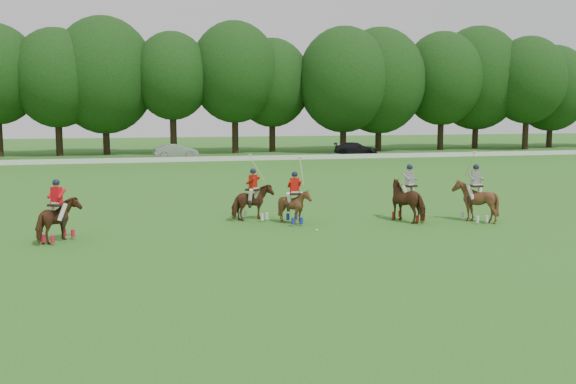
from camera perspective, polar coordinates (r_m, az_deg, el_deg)
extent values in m
plane|color=#2A631C|center=(22.22, -2.26, -5.09)|extent=(180.00, 180.00, 0.00)
cylinder|color=black|center=(70.21, -19.70, 4.94)|extent=(0.70, 0.70, 4.64)
ellipsoid|color=black|center=(70.23, -19.90, 9.52)|extent=(8.80, 8.80, 10.13)
cylinder|color=black|center=(70.90, -15.86, 4.97)|extent=(0.70, 0.70, 4.31)
ellipsoid|color=black|center=(70.94, -16.04, 9.95)|extent=(10.67, 10.67, 12.27)
cylinder|color=black|center=(69.44, -10.16, 5.48)|extent=(0.70, 0.70, 5.24)
ellipsoid|color=black|center=(69.50, -10.26, 10.13)|extent=(8.06, 8.06, 9.26)
cylinder|color=black|center=(70.40, -4.72, 5.57)|extent=(0.70, 0.70, 5.19)
ellipsoid|color=black|center=(70.48, -4.78, 10.58)|extent=(9.50, 9.50, 10.92)
cylinder|color=black|center=(72.58, -1.41, 5.37)|extent=(0.70, 0.70, 4.48)
ellipsoid|color=black|center=(72.59, -1.43, 9.68)|extent=(8.60, 8.60, 9.89)
cylinder|color=black|center=(71.86, 4.92, 5.21)|extent=(0.70, 0.70, 4.21)
ellipsoid|color=black|center=(71.88, 4.98, 9.92)|extent=(10.11, 10.11, 11.63)
cylinder|color=black|center=(74.74, 8.04, 5.20)|extent=(0.70, 0.70, 4.07)
ellipsoid|color=black|center=(74.76, 8.12, 9.76)|extent=(10.46, 10.46, 12.03)
cylinder|color=black|center=(78.18, 13.41, 5.43)|extent=(0.70, 0.70, 4.79)
ellipsoid|color=black|center=(78.22, 13.54, 9.79)|extent=(9.47, 9.47, 10.89)
cylinder|color=black|center=(82.12, 16.31, 5.30)|extent=(0.70, 0.70, 4.44)
ellipsoid|color=black|center=(82.17, 16.47, 9.68)|extent=(10.84, 10.84, 12.47)
cylinder|color=black|center=(81.96, 20.36, 5.27)|extent=(0.70, 0.70, 4.86)
ellipsoid|color=black|center=(82.00, 20.55, 9.31)|extent=(8.94, 8.94, 10.28)
cylinder|color=black|center=(87.53, 22.22, 4.98)|extent=(0.70, 0.70, 3.90)
ellipsoid|color=black|center=(87.53, 22.40, 8.53)|extent=(9.29, 9.29, 10.68)
cube|color=white|center=(59.61, -9.48, 2.88)|extent=(120.00, 0.10, 0.44)
imported|color=#A4A4A9|center=(64.04, -9.93, 3.60)|extent=(4.33, 1.84, 1.39)
imported|color=black|center=(67.84, 6.04, 3.85)|extent=(4.91, 3.38, 1.32)
imported|color=#482313|center=(24.70, -19.79, -2.40)|extent=(1.71, 2.04, 1.58)
cube|color=black|center=(24.61, -19.85, -1.06)|extent=(0.67, 0.71, 0.08)
cylinder|color=tan|center=(24.81, -20.38, -1.21)|extent=(0.14, 0.19, 1.29)
imported|color=#482313|center=(27.77, -3.11, -0.95)|extent=(2.01, 2.02, 1.55)
cube|color=black|center=(27.69, -3.12, 0.21)|extent=(0.71, 0.70, 0.08)
cylinder|color=tan|center=(27.84, -2.80, 2.16)|extent=(0.58, 0.55, 1.08)
imported|color=#482313|center=(26.87, 0.59, -1.29)|extent=(1.27, 1.41, 1.49)
cube|color=black|center=(26.80, 0.59, -0.13)|extent=(0.47, 0.58, 0.08)
cylinder|color=tan|center=(26.75, 1.22, 1.84)|extent=(0.07, 0.77, 1.08)
imported|color=#482313|center=(27.98, 10.69, -0.78)|extent=(1.79, 2.30, 1.77)
cube|color=black|center=(27.90, 10.72, 0.55)|extent=(0.64, 0.70, 0.08)
cylinder|color=tan|center=(27.68, 10.32, 0.34)|extent=(0.12, 0.20, 1.29)
imported|color=#482313|center=(28.55, 16.28, -0.78)|extent=(1.46, 1.64, 1.78)
cube|color=black|center=(28.47, 16.32, 0.53)|extent=(0.45, 0.57, 0.08)
cylinder|color=tan|center=(28.23, 15.86, 2.37)|extent=(0.04, 0.77, 1.08)
sphere|color=white|center=(25.40, 2.57, -3.41)|extent=(0.09, 0.09, 0.09)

